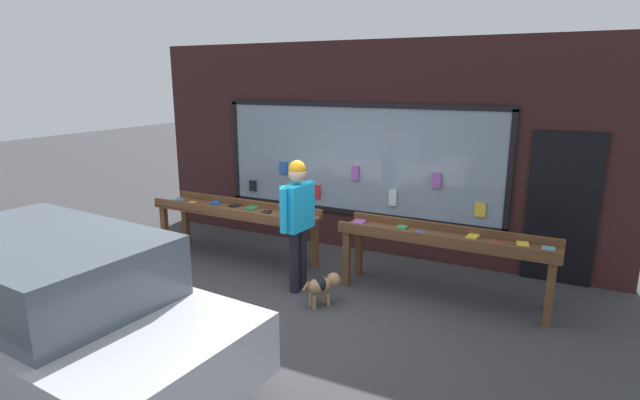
% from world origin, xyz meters
% --- Properties ---
extents(ground_plane, '(40.00, 40.00, 0.00)m').
position_xyz_m(ground_plane, '(0.00, 0.00, 0.00)').
color(ground_plane, '#38383A').
extents(shopfront_facade, '(7.80, 0.29, 3.34)m').
position_xyz_m(shopfront_facade, '(0.03, 2.39, 1.65)').
color(shopfront_facade, '#331919').
rests_on(shopfront_facade, ground_plane).
extents(display_table_left, '(2.73, 0.69, 0.88)m').
position_xyz_m(display_table_left, '(-1.62, 1.05, 0.72)').
color(display_table_left, brown).
rests_on(display_table_left, ground_plane).
extents(display_table_right, '(2.73, 0.61, 0.91)m').
position_xyz_m(display_table_right, '(1.62, 1.05, 0.74)').
color(display_table_right, brown).
rests_on(display_table_right, ground_plane).
extents(person_browsing, '(0.27, 0.68, 1.76)m').
position_xyz_m(person_browsing, '(-0.16, 0.42, 1.04)').
color(person_browsing, black).
rests_on(person_browsing, ground_plane).
extents(small_dog, '(0.38, 0.46, 0.40)m').
position_xyz_m(small_dog, '(0.34, 0.15, 0.27)').
color(small_dog, '#99724C').
rests_on(small_dog, ground_plane).
extents(parked_car, '(4.23, 2.10, 1.41)m').
position_xyz_m(parked_car, '(-1.25, -2.39, 0.74)').
color(parked_car, silver).
rests_on(parked_car, ground_plane).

